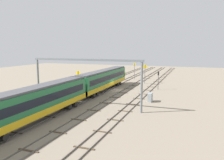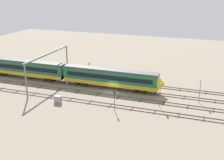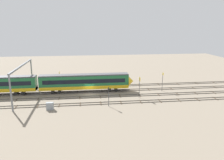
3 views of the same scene
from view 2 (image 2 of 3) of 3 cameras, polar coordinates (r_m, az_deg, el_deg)
name	(u,v)px [view 2 (image 2 of 3)]	position (r m, az deg, el deg)	size (l,w,h in m)	color
ground_plane	(111,92)	(69.35, -0.11, -2.45)	(150.59, 150.59, 0.00)	gray
track_near_foreground	(100,104)	(62.95, -2.37, -4.71)	(134.59, 2.40, 0.16)	#59544C
track_second_near	(108,96)	(67.18, -0.81, -3.12)	(134.59, 2.40, 0.16)	#59544C
track_with_train	(115,89)	(71.49, 0.56, -1.71)	(134.59, 2.40, 0.16)	#59544C
track_second_far	(121,82)	(75.88, 1.76, -0.47)	(134.59, 2.40, 0.16)	#59544C
train	(26,69)	(82.10, -16.52, 2.16)	(75.20, 3.24, 4.80)	#1E6638
overhead_gantry	(48,61)	(74.08, -12.46, 3.72)	(0.40, 19.99, 8.34)	slate
speed_sign_near_foreground	(89,69)	(76.10, -4.59, 2.25)	(0.14, 1.01, 5.27)	#4C4C51
speed_sign_mid_trackside	(160,91)	(61.14, 9.48, -2.09)	(0.14, 1.09, 5.40)	#4C4C51
speed_sign_far_trackside	(200,88)	(65.29, 17.00, -1.60)	(0.14, 0.81, 5.29)	#4C4C51
signal_light_trackside_departure	(115,97)	(58.73, 0.53, -3.46)	(0.31, 0.32, 4.48)	#4C4C51
relay_cabinet	(58,100)	(64.21, -10.65, -3.81)	(1.59, 0.75, 1.67)	gray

